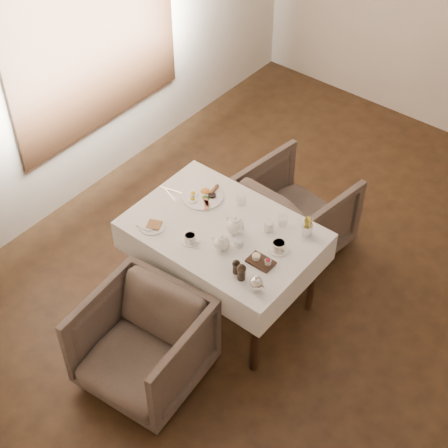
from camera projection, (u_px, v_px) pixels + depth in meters
room at (90, 9)px, 5.16m from camera, size 5.00×5.00×5.00m
table at (223, 240)px, 4.73m from camera, size 1.28×0.88×0.75m
armchair_near at (143, 345)px, 4.45m from camera, size 0.81×0.82×0.69m
armchair_far at (294, 212)px, 5.37m from camera, size 0.85×0.86×0.70m
breakfast_plate at (203, 196)px, 4.88m from camera, size 0.30×0.30×0.04m
side_plate at (151, 226)px, 4.66m from camera, size 0.19×0.18×0.02m
teapot_centre at (235, 225)px, 4.58m from camera, size 0.19×0.16×0.14m
teapot_front at (222, 242)px, 4.48m from camera, size 0.16×0.13×0.12m
creamer at (269, 226)px, 4.61m from camera, size 0.08×0.08×0.08m
teacup_near at (190, 238)px, 4.55m from camera, size 0.12×0.12×0.06m
teacup_far at (279, 247)px, 4.48m from camera, size 0.14×0.14×0.07m
glass_left at (241, 199)px, 4.80m from camera, size 0.08×0.08×0.09m
glass_mid at (239, 241)px, 4.50m from camera, size 0.08×0.08×0.09m
glass_right at (283, 220)px, 4.65m from camera, size 0.07×0.07×0.09m
condiment_board at (261, 261)px, 4.42m from camera, size 0.17×0.12×0.04m
pepper_mill_left at (236, 266)px, 4.33m from camera, size 0.06×0.06×0.11m
pepper_mill_right at (241, 272)px, 4.28m from camera, size 0.08×0.08×0.12m
silver_pot at (256, 283)px, 4.22m from camera, size 0.12×0.10×0.12m
fries_cup at (307, 227)px, 4.56m from camera, size 0.07×0.07×0.16m
cutlery_fork at (172, 190)px, 4.94m from camera, size 0.18×0.06×0.00m
cutlery_knife at (170, 194)px, 4.90m from camera, size 0.17×0.07×0.00m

